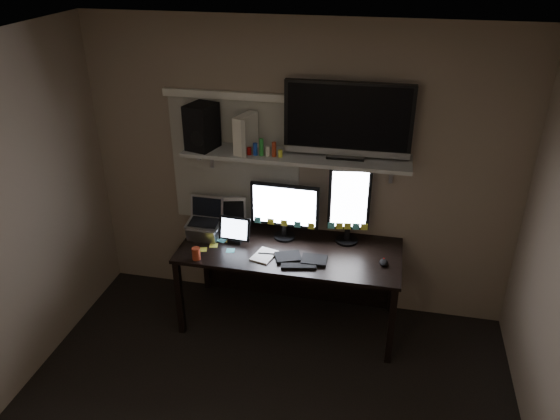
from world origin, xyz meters
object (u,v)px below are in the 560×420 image
(desk, at_px, (293,259))
(monitor_landscape, at_px, (285,211))
(tablet, at_px, (235,230))
(tv, at_px, (348,120))
(keyboard, at_px, (301,259))
(laptop, at_px, (204,220))
(cup, at_px, (196,254))
(speaker, at_px, (202,127))
(game_console, at_px, (246,133))
(mouse, at_px, (384,262))
(monitor_portrait, at_px, (349,205))

(desk, relative_size, monitor_landscape, 3.14)
(tablet, relative_size, tv, 0.27)
(keyboard, height_order, tv, tv)
(desk, xyz_separation_m, laptop, (-0.75, -0.08, 0.34))
(monitor_landscape, xyz_separation_m, cup, (-0.61, -0.48, -0.20))
(keyboard, height_order, laptop, laptop)
(cup, distance_m, speaker, 1.01)
(laptop, relative_size, game_console, 1.08)
(desk, height_order, game_console, game_console)
(speaker, bearing_deg, tablet, -14.03)
(tv, bearing_deg, mouse, -41.10)
(game_console, bearing_deg, tv, 21.57)
(tablet, relative_size, laptop, 0.82)
(laptop, bearing_deg, game_console, 22.48)
(monitor_landscape, distance_m, speaker, 0.96)
(monitor_portrait, xyz_separation_m, keyboard, (-0.32, -0.37, -0.33))
(game_console, bearing_deg, tablet, -95.57)
(desk, relative_size, game_console, 5.99)
(keyboard, relative_size, laptop, 1.29)
(desk, height_order, keyboard, keyboard)
(monitor_landscape, bearing_deg, tv, 9.23)
(tv, height_order, speaker, tv)
(monitor_portrait, distance_m, tv, 0.70)
(mouse, xyz_separation_m, laptop, (-1.50, 0.12, 0.14))
(monitor_landscape, distance_m, monitor_portrait, 0.53)
(monitor_portrait, distance_m, game_console, 1.01)
(tv, height_order, game_console, tv)
(monitor_landscape, distance_m, mouse, 0.91)
(monitor_portrait, xyz_separation_m, mouse, (0.32, -0.30, -0.32))
(tv, distance_m, speaker, 1.15)
(monitor_landscape, xyz_separation_m, game_console, (-0.32, 0.01, 0.65))
(desk, distance_m, laptop, 0.82)
(tablet, bearing_deg, desk, 15.97)
(monitor_landscape, bearing_deg, cup, -140.46)
(monitor_portrait, bearing_deg, speaker, 174.47)
(desk, distance_m, mouse, 0.80)
(monitor_landscape, relative_size, tv, 0.59)
(tv, bearing_deg, cup, -154.20)
(monitor_portrait, xyz_separation_m, laptop, (-1.19, -0.18, -0.18))
(tablet, bearing_deg, keyboard, -12.05)
(tablet, relative_size, cup, 2.71)
(monitor_portrait, xyz_separation_m, tv, (-0.05, 0.02, 0.70))
(cup, xyz_separation_m, speaker, (-0.06, 0.48, 0.88))
(speaker, bearing_deg, tv, 18.45)
(mouse, distance_m, tablet, 1.23)
(mouse, bearing_deg, speaker, 170.44)
(monitor_portrait, xyz_separation_m, speaker, (-1.20, -0.04, 0.59))
(keyboard, xyz_separation_m, speaker, (-0.87, 0.33, 0.92))
(tablet, height_order, tv, tv)
(desk, xyz_separation_m, monitor_landscape, (-0.08, 0.05, 0.43))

